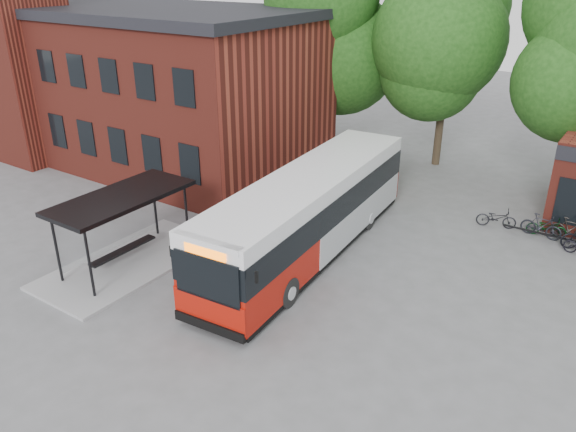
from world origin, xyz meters
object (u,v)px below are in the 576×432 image
Objects in this scene: city_bus at (309,214)px; bicycle_2 at (547,227)px; bicycle_0 at (496,218)px; bicycle_1 at (541,226)px; bicycle_3 at (571,229)px; bus_shelter at (125,230)px.

city_bus reaches higher than bicycle_2.
bicycle_1 is at bearing -102.94° from bicycle_0.
city_bus reaches higher than bicycle_1.
bicycle_1 is 1.07× the size of bicycle_2.
bicycle_1 reaches higher than bicycle_3.
bicycle_2 is (12.79, 11.61, -1.03)m from bus_shelter.
bicycle_3 reaches higher than bicycle_2.
city_bus reaches higher than bicycle_3.
bicycle_3 is at bearing 36.24° from city_bus.
bus_shelter is at bearing 132.18° from bicycle_3.
bicycle_1 reaches higher than bicycle_2.
bicycle_0 is at bearing 46.47° from bus_shelter.
bus_shelter is 4.40× the size of bicycle_2.
bicycle_0 is 1.84m from bicycle_1.
bus_shelter is 15.66m from bicycle_0.
bicycle_2 is at bearing -35.30° from bicycle_1.
bicycle_0 is at bearing 87.67° from bicycle_2.
bus_shelter reaches higher than bicycle_1.
bicycle_0 is at bearing 102.34° from bicycle_3.
bicycle_2 is 0.92m from bicycle_3.
city_bus reaches higher than bus_shelter.
city_bus is 8.42× the size of bicycle_3.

